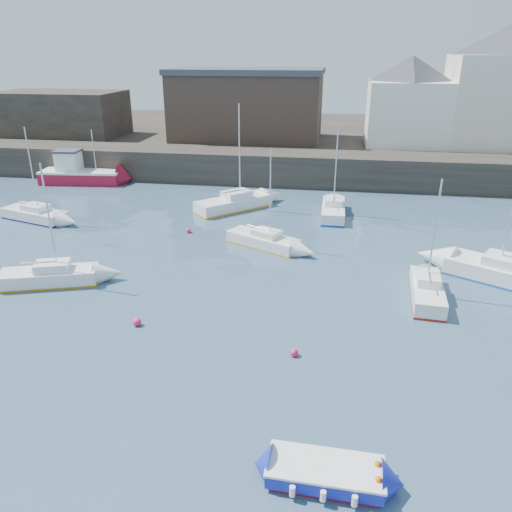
% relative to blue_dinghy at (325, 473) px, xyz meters
% --- Properties ---
extents(water, '(220.00, 220.00, 0.00)m').
position_rel_blue_dinghy_xyz_m(water, '(-4.44, 2.00, -0.38)').
color(water, '#2D4760').
rests_on(water, ground).
extents(quay_wall, '(90.00, 5.00, 3.00)m').
position_rel_blue_dinghy_xyz_m(quay_wall, '(-4.44, 37.00, 1.12)').
color(quay_wall, '#28231E').
rests_on(quay_wall, ground).
extents(land_strip, '(90.00, 32.00, 2.80)m').
position_rel_blue_dinghy_xyz_m(land_strip, '(-4.44, 55.00, 1.02)').
color(land_strip, '#28231E').
rests_on(land_strip, ground).
extents(bldg_east_a, '(13.36, 13.36, 11.80)m').
position_rel_blue_dinghy_xyz_m(bldg_east_a, '(15.56, 44.00, 8.43)').
color(bldg_east_a, beige).
rests_on(bldg_east_a, land_strip).
extents(bldg_east_d, '(11.14, 11.14, 8.95)m').
position_rel_blue_dinghy_xyz_m(bldg_east_d, '(6.56, 43.50, 6.98)').
color(bldg_east_d, white).
rests_on(bldg_east_d, land_strip).
extents(warehouse, '(16.40, 10.40, 7.60)m').
position_rel_blue_dinghy_xyz_m(warehouse, '(-10.44, 45.00, 6.24)').
color(warehouse, '#3D2D26').
rests_on(warehouse, land_strip).
extents(bldg_west, '(14.00, 8.00, 5.00)m').
position_rel_blue_dinghy_xyz_m(bldg_west, '(-32.44, 44.00, 4.92)').
color(bldg_west, '#353028').
rests_on(bldg_west, land_strip).
extents(blue_dinghy, '(3.62, 1.93, 0.68)m').
position_rel_blue_dinghy_xyz_m(blue_dinghy, '(0.00, 0.00, 0.00)').
color(blue_dinghy, maroon).
rests_on(blue_dinghy, ground).
extents(fishing_boat, '(8.10, 3.70, 5.20)m').
position_rel_blue_dinghy_xyz_m(fishing_boat, '(-25.36, 33.47, 0.63)').
color(fishing_boat, maroon).
rests_on(fishing_boat, ground).
extents(sailboat_a, '(5.57, 3.28, 6.90)m').
position_rel_blue_dinghy_xyz_m(sailboat_a, '(-15.86, 11.58, 0.11)').
color(sailboat_a, white).
rests_on(sailboat_a, ground).
extents(sailboat_b, '(5.37, 3.83, 6.67)m').
position_rel_blue_dinghy_xyz_m(sailboat_b, '(-4.79, 19.34, 0.06)').
color(sailboat_b, white).
rests_on(sailboat_b, ground).
extents(sailboat_c, '(1.88, 4.97, 6.42)m').
position_rel_blue_dinghy_xyz_m(sailboat_c, '(4.90, 13.16, 0.11)').
color(sailboat_c, white).
rests_on(sailboat_c, ground).
extents(sailboat_d, '(7.39, 5.52, 9.16)m').
position_rel_blue_dinghy_xyz_m(sailboat_d, '(9.91, 15.93, 0.18)').
color(sailboat_d, white).
rests_on(sailboat_d, ground).
extents(sailboat_e, '(5.82, 3.29, 7.14)m').
position_rel_blue_dinghy_xyz_m(sailboat_e, '(-23.16, 21.95, 0.09)').
color(sailboat_e, white).
rests_on(sailboat_e, ground).
extents(sailboat_f, '(1.81, 5.56, 7.22)m').
position_rel_blue_dinghy_xyz_m(sailboat_f, '(-0.31, 26.79, 0.13)').
color(sailboat_f, white).
rests_on(sailboat_f, ground).
extents(sailboat_h, '(6.10, 6.12, 8.43)m').
position_rel_blue_dinghy_xyz_m(sailboat_h, '(-8.47, 27.22, 0.17)').
color(sailboat_h, white).
rests_on(sailboat_h, ground).
extents(buoy_near, '(0.41, 0.41, 0.41)m').
position_rel_blue_dinghy_xyz_m(buoy_near, '(-9.27, 8.01, -0.38)').
color(buoy_near, '#EE2150').
rests_on(buoy_near, ground).
extents(buoy_mid, '(0.37, 0.37, 0.37)m').
position_rel_blue_dinghy_xyz_m(buoy_mid, '(-1.56, 6.67, -0.38)').
color(buoy_mid, '#EE2150').
rests_on(buoy_mid, ground).
extents(buoy_far, '(0.35, 0.35, 0.35)m').
position_rel_blue_dinghy_xyz_m(buoy_far, '(-10.56, 21.09, -0.38)').
color(buoy_far, '#EE2150').
rests_on(buoy_far, ground).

